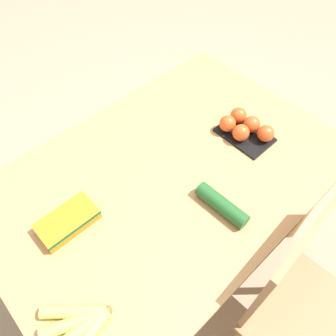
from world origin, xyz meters
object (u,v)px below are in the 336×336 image
(banana_bunch, at_px, (78,327))
(carrot_bag, at_px, (67,221))
(tomato_pack, at_px, (245,127))
(cucumber_near, at_px, (222,205))
(chair, at_px, (299,307))

(banana_bunch, relative_size, carrot_bag, 1.01)
(tomato_pack, xyz_separation_m, cucumber_near, (0.33, 0.17, -0.01))
(chair, height_order, tomato_pack, chair)
(chair, relative_size, banana_bunch, 4.74)
(chair, distance_m, banana_bunch, 0.78)
(banana_bunch, xyz_separation_m, tomato_pack, (-0.89, -0.16, 0.02))
(banana_bunch, height_order, carrot_bag, carrot_bag)
(chair, relative_size, tomato_pack, 4.36)
(tomato_pack, bearing_deg, banana_bunch, 9.99)
(cucumber_near, bearing_deg, carrot_bag, -36.30)
(chair, bearing_deg, carrot_bag, 120.37)
(banana_bunch, relative_size, cucumber_near, 0.99)
(banana_bunch, bearing_deg, cucumber_near, 178.57)
(chair, height_order, banana_bunch, chair)
(chair, height_order, cucumber_near, chair)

